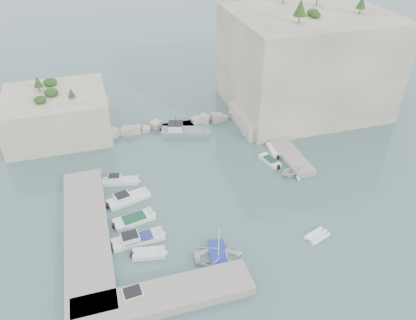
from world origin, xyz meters
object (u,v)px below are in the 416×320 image
object	(u,v)px
motorboat_e	(149,255)
rowboat	(218,259)
motorboat_a	(120,183)
motorboat_d	(139,241)
motorboat_f	(142,297)
tender_east_d	(257,137)
motorboat_c	(134,221)
tender_east_a	(291,175)
motorboat_b	(129,200)
tender_east_b	(270,162)
work_boat	(186,134)
inflatable_dinghy	(317,237)
tender_east_c	(274,151)

from	to	relation	value
motorboat_e	rowboat	xyz separation A→B (m)	(7.32, -2.71, 0.00)
motorboat_a	motorboat_d	distance (m)	11.91
motorboat_f	tender_east_d	bearing A→B (deg)	42.42
motorboat_f	rowboat	distance (m)	9.34
motorboat_c	motorboat_e	world-z (taller)	same
rowboat	tender_east_a	size ratio (longest dim) A/B	1.49
motorboat_b	tender_east_b	xyz separation A→B (m)	(21.41, 2.88, 0.00)
motorboat_c	work_boat	world-z (taller)	work_boat
inflatable_dinghy	motorboat_c	bearing A→B (deg)	137.20
motorboat_a	motorboat_b	size ratio (longest dim) A/B	0.90
tender_east_b	motorboat_f	bearing A→B (deg)	115.55
tender_east_b	tender_east_d	distance (m)	7.39
motorboat_b	motorboat_c	xyz separation A→B (m)	(0.12, -4.21, 0.00)
motorboat_c	rowboat	bearing A→B (deg)	-58.76
inflatable_dinghy	tender_east_b	bearing A→B (deg)	67.28
rowboat	motorboat_a	bearing A→B (deg)	36.72
motorboat_a	work_boat	size ratio (longest dim) A/B	0.63
rowboat	work_boat	distance (m)	27.70
motorboat_b	motorboat_e	xyz separation A→B (m)	(0.92, -10.28, 0.00)
motorboat_c	motorboat_d	xyz separation A→B (m)	(-0.01, -3.55, 0.00)
rowboat	tender_east_d	world-z (taller)	tender_east_d
rowboat	work_boat	size ratio (longest dim) A/B	0.62
tender_east_b	tender_east_d	xyz separation A→B (m)	(0.97, 7.32, 0.00)
rowboat	motorboat_e	bearing A→B (deg)	78.97
tender_east_b	tender_east_d	size ratio (longest dim) A/B	0.92
tender_east_b	tender_east_c	size ratio (longest dim) A/B	0.94
motorboat_a	tender_east_b	size ratio (longest dim) A/B	1.29
tender_east_c	work_boat	distance (m)	15.04
motorboat_d	inflatable_dinghy	xyz separation A→B (m)	(20.30, -5.36, 0.00)
motorboat_e	work_boat	distance (m)	26.90
motorboat_d	tender_east_a	bearing A→B (deg)	11.50
motorboat_c	motorboat_a	bearing A→B (deg)	83.76
motorboat_b	tender_east_a	distance (m)	22.99
motorboat_f	rowboat	world-z (taller)	motorboat_f
tender_east_a	motorboat_e	bearing A→B (deg)	97.67
motorboat_e	motorboat_b	bearing A→B (deg)	104.89
motorboat_a	tender_east_c	size ratio (longest dim) A/B	1.21
motorboat_f	tender_east_c	size ratio (longest dim) A/B	1.36
motorboat_f	tender_east_b	world-z (taller)	motorboat_f
motorboat_d	work_boat	world-z (taller)	work_boat
motorboat_c	motorboat_d	bearing A→B (deg)	-101.72
motorboat_c	motorboat_b	bearing A→B (deg)	80.06
motorboat_c	tender_east_d	xyz separation A→B (m)	(22.27, 14.41, 0.00)
motorboat_f	motorboat_e	bearing A→B (deg)	67.25
motorboat_a	motorboat_e	size ratio (longest dim) A/B	1.38
motorboat_e	motorboat_d	bearing A→B (deg)	117.65
rowboat	work_boat	world-z (taller)	work_boat
tender_east_b	tender_east_d	bearing A→B (deg)	-21.94
motorboat_c	inflatable_dinghy	size ratio (longest dim) A/B	1.75
motorboat_a	motorboat_f	world-z (taller)	same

